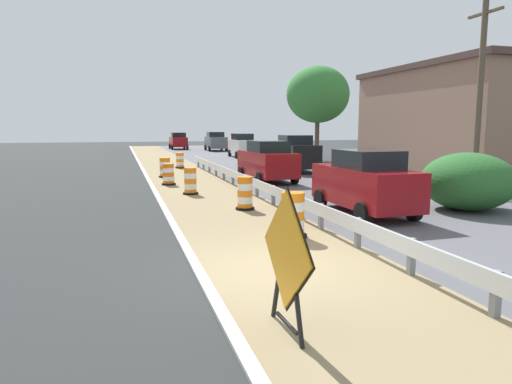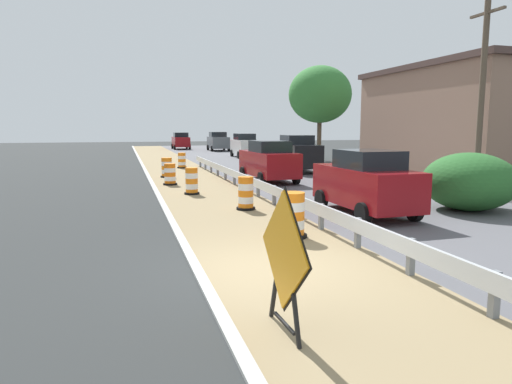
% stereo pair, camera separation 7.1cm
% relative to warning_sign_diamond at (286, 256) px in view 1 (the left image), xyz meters
% --- Properties ---
extents(ground_plane, '(160.00, 160.00, 0.00)m').
position_rel_warning_sign_diamond_xyz_m(ground_plane, '(0.59, 2.65, -1.06)').
color(ground_plane, '#2B2D2D').
extents(median_dirt_strip, '(3.86, 120.00, 0.01)m').
position_rel_warning_sign_diamond_xyz_m(median_dirt_strip, '(1.32, 2.65, -1.06)').
color(median_dirt_strip, '#8E7A56').
rests_on(median_dirt_strip, ground).
extents(curb_near_edge, '(0.20, 120.00, 0.11)m').
position_rel_warning_sign_diamond_xyz_m(curb_near_edge, '(-0.71, 2.65, -1.06)').
color(curb_near_edge, '#ADADA8').
rests_on(curb_near_edge, ground).
extents(guardrail_median, '(0.18, 46.50, 0.71)m').
position_rel_warning_sign_diamond_xyz_m(guardrail_median, '(3.01, 3.63, -0.54)').
color(guardrail_median, silver).
rests_on(guardrail_median, ground).
extents(warning_sign_diamond, '(0.11, 1.70, 1.99)m').
position_rel_warning_sign_diamond_xyz_m(warning_sign_diamond, '(0.00, 0.00, 0.00)').
color(warning_sign_diamond, black).
rests_on(warning_sign_diamond, ground).
extents(traffic_barrel_nearest, '(0.74, 0.74, 1.14)m').
position_rel_warning_sign_diamond_xyz_m(traffic_barrel_nearest, '(2.01, 5.01, -0.54)').
color(traffic_barrel_nearest, orange).
rests_on(traffic_barrel_nearest, ground).
extents(traffic_barrel_close, '(0.63, 0.63, 1.11)m').
position_rel_warning_sign_diamond_xyz_m(traffic_barrel_close, '(1.88, 9.10, -0.56)').
color(traffic_barrel_close, orange).
rests_on(traffic_barrel_close, ground).
extents(traffic_barrel_mid, '(0.63, 0.63, 1.10)m').
position_rel_warning_sign_diamond_xyz_m(traffic_barrel_mid, '(0.65, 13.14, -0.56)').
color(traffic_barrel_mid, orange).
rests_on(traffic_barrel_mid, ground).
extents(traffic_barrel_far, '(0.67, 0.67, 1.02)m').
position_rel_warning_sign_diamond_xyz_m(traffic_barrel_far, '(0.11, 16.51, -0.60)').
color(traffic_barrel_far, orange).
rests_on(traffic_barrel_far, ground).
extents(traffic_barrel_farther, '(0.71, 0.71, 1.08)m').
position_rel_warning_sign_diamond_xyz_m(traffic_barrel_farther, '(0.26, 19.93, -0.57)').
color(traffic_barrel_farther, orange).
rests_on(traffic_barrel_farther, ground).
extents(traffic_barrel_farthest, '(0.65, 0.65, 1.03)m').
position_rel_warning_sign_diamond_xyz_m(traffic_barrel_farthest, '(1.76, 25.40, -0.60)').
color(traffic_barrel_farthest, orange).
rests_on(traffic_barrel_farthest, ground).
extents(car_lead_near_lane, '(2.06, 4.13, 2.05)m').
position_rel_warning_sign_diamond_xyz_m(car_lead_near_lane, '(4.92, 52.17, -0.03)').
color(car_lead_near_lane, maroon).
rests_on(car_lead_near_lane, ground).
extents(car_trailing_near_lane, '(2.12, 4.15, 2.25)m').
position_rel_warning_sign_diamond_xyz_m(car_trailing_near_lane, '(8.29, 20.90, 0.06)').
color(car_trailing_near_lane, black).
rests_on(car_trailing_near_lane, ground).
extents(car_lead_far_lane, '(1.98, 4.21, 2.04)m').
position_rel_warning_sign_diamond_xyz_m(car_lead_far_lane, '(5.27, 7.21, -0.04)').
color(car_lead_far_lane, maroon).
rests_on(car_lead_far_lane, ground).
extents(car_mid_far_lane, '(2.14, 4.82, 2.15)m').
position_rel_warning_sign_diamond_xyz_m(car_mid_far_lane, '(8.62, 34.90, 0.01)').
color(car_mid_far_lane, silver).
rests_on(car_mid_far_lane, ground).
extents(car_trailing_far_lane, '(2.12, 4.63, 2.06)m').
position_rel_warning_sign_diamond_xyz_m(car_trailing_far_lane, '(5.05, 16.57, -0.03)').
color(car_trailing_far_lane, maroon).
rests_on(car_trailing_far_lane, ground).
extents(car_distant_a, '(2.25, 4.57, 2.16)m').
position_rel_warning_sign_diamond_xyz_m(car_distant_a, '(8.61, 47.12, 0.02)').
color(car_distant_a, '#4C5156').
rests_on(car_distant_a, ground).
extents(roadside_shop_near, '(8.20, 11.20, 6.00)m').
position_rel_warning_sign_diamond_xyz_m(roadside_shop_near, '(16.58, 15.71, 1.95)').
color(roadside_shop_near, '#93705B').
rests_on(roadside_shop_near, ground).
extents(utility_pole_near, '(0.24, 1.80, 7.72)m').
position_rel_warning_sign_diamond_xyz_m(utility_pole_near, '(12.06, 10.14, 2.96)').
color(utility_pole_near, brown).
rests_on(utility_pole_near, ground).
extents(bush_roadside, '(3.01, 3.01, 1.91)m').
position_rel_warning_sign_diamond_xyz_m(bush_roadside, '(8.95, 6.96, -0.10)').
color(bush_roadside, '#286028').
rests_on(bush_roadside, ground).
extents(tree_roadside, '(5.09, 5.09, 7.65)m').
position_rel_warning_sign_diamond_xyz_m(tree_roadside, '(13.53, 29.52, 4.28)').
color(tree_roadside, '#4C3D2D').
rests_on(tree_roadside, ground).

